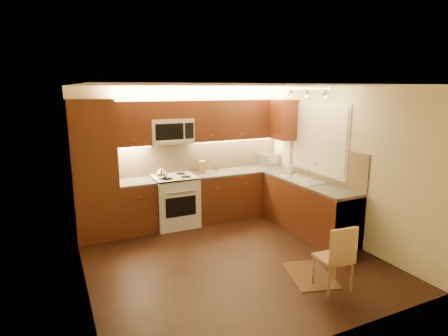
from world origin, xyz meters
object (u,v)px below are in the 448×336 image
toaster_oven (268,159)px  dining_chair (333,257)px  sink (304,175)px  microwave (171,131)px  knife_block (202,167)px  soap_bottle (290,168)px  kettle (162,173)px  stove (175,201)px

toaster_oven → dining_chair: 3.35m
sink → toaster_oven: toaster_oven is taller
microwave → sink: size_ratio=0.88×
knife_block → toaster_oven: bearing=22.9°
microwave → soap_bottle: bearing=-18.4°
microwave → kettle: 0.77m
kettle → toaster_oven: bearing=25.8°
stove → dining_chair: size_ratio=1.07×
dining_chair → kettle: bearing=119.8°
microwave → knife_block: microwave is taller
sink → dining_chair: size_ratio=1.00×
dining_chair → sink: bearing=67.9°
kettle → toaster_oven: size_ratio=0.53×
stove → toaster_oven: toaster_oven is taller
stove → microwave: microwave is taller
stove → kettle: kettle is taller
stove → microwave: size_ratio=1.21×
knife_block → dining_chair: bearing=-59.8°
toaster_oven → soap_bottle: toaster_oven is taller
microwave → sink: 2.48m
stove → microwave: (0.00, 0.14, 1.26)m
microwave → dining_chair: bearing=-70.8°
stove → dining_chair: bearing=-70.0°
kettle → microwave: bearing=60.9°
microwave → dining_chair: (1.08, -3.09, -1.29)m
toaster_oven → stove: bearing=177.0°
stove → dining_chair: 3.15m
kettle → knife_block: bearing=35.2°
sink → toaster_oven: size_ratio=2.05×
sink → dining_chair: (-0.92, -1.83, -0.54)m
knife_block → soap_bottle: knife_block is taller
kettle → soap_bottle: (2.36, -0.47, -0.03)m
microwave → knife_block: 0.93m
microwave → sink: microwave is taller
stove → knife_block: (0.60, 0.15, 0.55)m
stove → sink: (2.00, -1.12, 0.52)m
microwave → sink: bearing=-32.2°
microwave → toaster_oven: (2.08, 0.05, -0.69)m
knife_block → soap_bottle: size_ratio=1.15×
stove → toaster_oven: (2.08, 0.19, 0.57)m
knife_block → kettle: bearing=-142.1°
soap_bottle → toaster_oven: bearing=74.8°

